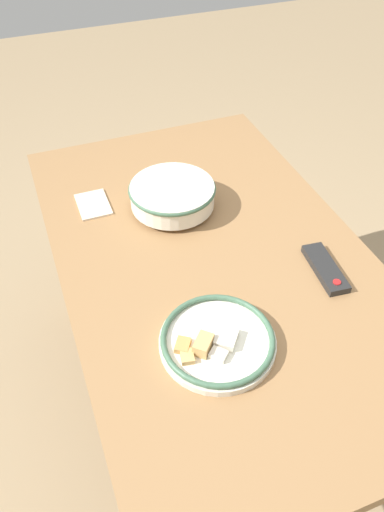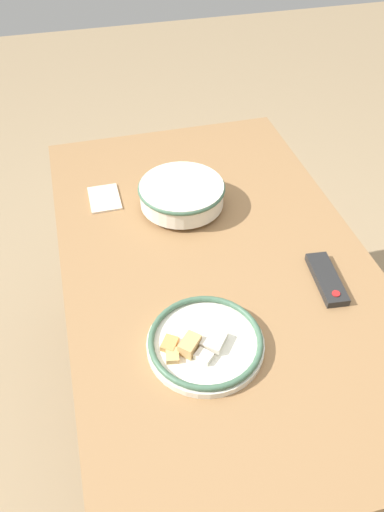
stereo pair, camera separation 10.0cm
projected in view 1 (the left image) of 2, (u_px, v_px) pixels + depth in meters
ground_plane at (208, 402)px, 1.87m from camera, size 8.00×8.00×0.00m
dining_table at (213, 279)px, 1.41m from camera, size 1.37×0.81×0.76m
noodle_bowl at (172, 195)px, 1.46m from camera, size 0.26×0.26×0.08m
food_plate at (217, 341)px, 1.12m from camera, size 0.27×0.27×0.05m
tv_remote at (325, 268)px, 1.29m from camera, size 0.18×0.07×0.02m
folded_napkin at (93, 204)px, 1.50m from camera, size 0.13×0.09×0.01m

